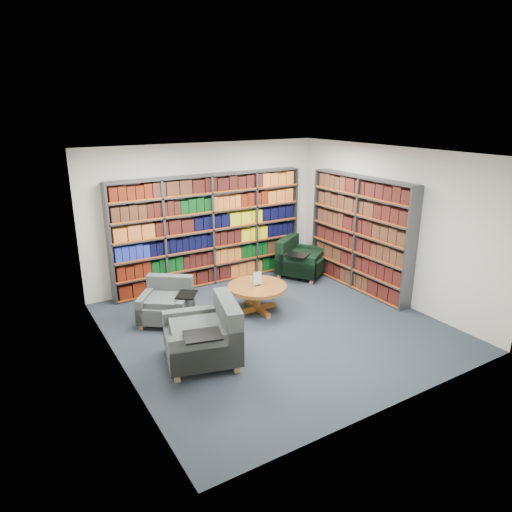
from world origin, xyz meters
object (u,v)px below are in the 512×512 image
coffee_table (257,291)px  chair_teal_front (208,337)px  chair_green_right (298,261)px  chair_teal_left (167,304)px

coffee_table → chair_teal_front: bearing=-143.8°
chair_green_right → coffee_table: (-1.69, -1.11, 0.07)m
chair_teal_left → chair_teal_front: 1.56m
chair_teal_left → coffee_table: size_ratio=1.06×
chair_teal_left → chair_green_right: chair_green_right is taller
chair_teal_left → coffee_table: coffee_table is taller
chair_teal_left → chair_green_right: bearing=11.0°
chair_teal_left → chair_teal_front: chair_teal_front is taller
chair_teal_left → coffee_table: (1.47, -0.49, 0.10)m
chair_teal_front → chair_green_right: bearing=34.7°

